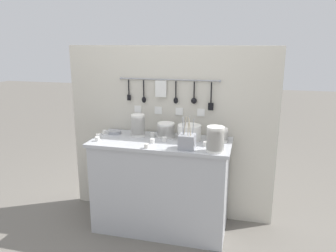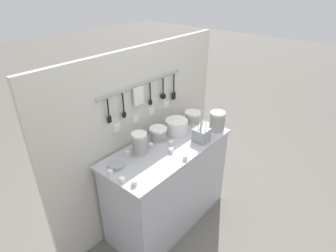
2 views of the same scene
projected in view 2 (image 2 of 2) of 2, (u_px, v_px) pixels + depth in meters
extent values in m
plane|color=#666059|center=(168.00, 217.00, 2.90)|extent=(20.00, 20.00, 0.00)
cube|color=#ADAFB5|center=(168.00, 148.00, 2.49)|extent=(1.26, 0.56, 0.03)
cube|color=#ADAFB5|center=(168.00, 186.00, 2.70)|extent=(1.21, 0.53, 0.83)
cube|color=beige|center=(143.00, 136.00, 2.67)|extent=(2.06, 0.04, 1.70)
cylinder|color=#93969E|center=(143.00, 84.00, 2.40)|extent=(0.96, 0.01, 0.01)
sphere|color=#93969E|center=(97.00, 101.00, 2.08)|extent=(0.02, 0.02, 0.02)
sphere|color=#93969E|center=(178.00, 71.00, 2.72)|extent=(0.02, 0.02, 0.02)
cylinder|color=black|center=(108.00, 108.00, 2.17)|extent=(0.01, 0.01, 0.15)
cube|color=black|center=(109.00, 120.00, 2.22)|extent=(0.04, 0.01, 0.06)
cylinder|color=#93969E|center=(106.00, 98.00, 2.14)|extent=(0.01, 0.01, 0.02)
cylinder|color=black|center=(123.00, 103.00, 2.27)|extent=(0.01, 0.01, 0.16)
ellipsoid|color=black|center=(124.00, 115.00, 2.33)|extent=(0.04, 0.02, 0.06)
cylinder|color=#93969E|center=(121.00, 92.00, 2.24)|extent=(0.01, 0.01, 0.02)
cube|color=silver|center=(138.00, 96.00, 2.39)|extent=(0.11, 0.02, 0.16)
cylinder|color=#93969E|center=(137.00, 87.00, 2.35)|extent=(0.01, 0.01, 0.02)
cylinder|color=black|center=(150.00, 92.00, 2.49)|extent=(0.01, 0.01, 0.16)
ellipsoid|color=black|center=(151.00, 102.00, 2.54)|extent=(0.04, 0.02, 0.06)
cylinder|color=#93969E|center=(149.00, 82.00, 2.45)|extent=(0.01, 0.01, 0.02)
cylinder|color=black|center=(163.00, 86.00, 2.60)|extent=(0.01, 0.01, 0.16)
sphere|color=black|center=(163.00, 96.00, 2.65)|extent=(0.06, 0.06, 0.06)
cylinder|color=#93969E|center=(162.00, 77.00, 2.57)|extent=(0.00, 0.01, 0.02)
cylinder|color=black|center=(174.00, 84.00, 2.72)|extent=(0.01, 0.01, 0.20)
cube|color=black|center=(174.00, 96.00, 2.78)|extent=(0.05, 0.01, 0.07)
cylinder|color=#93969E|center=(173.00, 73.00, 2.68)|extent=(0.01, 0.01, 0.02)
cube|color=white|center=(117.00, 128.00, 2.34)|extent=(0.07, 0.01, 0.07)
cube|color=white|center=(135.00, 119.00, 2.48)|extent=(0.07, 0.01, 0.07)
cube|color=white|center=(151.00, 111.00, 2.62)|extent=(0.07, 0.01, 0.07)
cube|color=white|center=(166.00, 104.00, 2.76)|extent=(0.07, 0.01, 0.07)
cylinder|color=silver|center=(216.00, 130.00, 2.71)|extent=(0.14, 0.14, 0.04)
cylinder|color=silver|center=(217.00, 128.00, 2.70)|extent=(0.14, 0.14, 0.04)
cylinder|color=silver|center=(217.00, 125.00, 2.69)|extent=(0.14, 0.14, 0.04)
cylinder|color=silver|center=(217.00, 123.00, 2.68)|extent=(0.14, 0.14, 0.04)
cylinder|color=silver|center=(217.00, 121.00, 2.66)|extent=(0.14, 0.14, 0.04)
cylinder|color=silver|center=(217.00, 119.00, 2.65)|extent=(0.14, 0.14, 0.04)
cylinder|color=silver|center=(218.00, 116.00, 2.64)|extent=(0.14, 0.14, 0.04)
cylinder|color=silver|center=(218.00, 114.00, 2.63)|extent=(0.14, 0.14, 0.04)
cylinder|color=silver|center=(158.00, 139.00, 2.56)|extent=(0.16, 0.16, 0.04)
cylinder|color=silver|center=(158.00, 137.00, 2.55)|extent=(0.16, 0.16, 0.04)
cylinder|color=silver|center=(158.00, 135.00, 2.54)|extent=(0.16, 0.16, 0.04)
cylinder|color=silver|center=(158.00, 132.00, 2.52)|extent=(0.16, 0.16, 0.04)
cylinder|color=silver|center=(158.00, 130.00, 2.51)|extent=(0.16, 0.16, 0.04)
cylinder|color=silver|center=(140.00, 152.00, 2.36)|extent=(0.13, 0.13, 0.04)
cylinder|color=silver|center=(140.00, 150.00, 2.35)|extent=(0.13, 0.13, 0.04)
cylinder|color=silver|center=(140.00, 148.00, 2.34)|extent=(0.13, 0.13, 0.04)
cylinder|color=silver|center=(140.00, 145.00, 2.33)|extent=(0.13, 0.13, 0.04)
cylinder|color=silver|center=(140.00, 143.00, 2.32)|extent=(0.13, 0.13, 0.04)
cylinder|color=silver|center=(139.00, 141.00, 2.31)|extent=(0.13, 0.13, 0.04)
cylinder|color=silver|center=(139.00, 138.00, 2.30)|extent=(0.13, 0.13, 0.04)
cylinder|color=silver|center=(139.00, 136.00, 2.29)|extent=(0.13, 0.13, 0.04)
cylinder|color=silver|center=(193.00, 121.00, 2.87)|extent=(0.16, 0.16, 0.05)
cylinder|color=silver|center=(193.00, 119.00, 2.86)|extent=(0.16, 0.16, 0.05)
cylinder|color=silver|center=(193.00, 116.00, 2.85)|extent=(0.16, 0.16, 0.05)
cylinder|color=silver|center=(193.00, 114.00, 2.83)|extent=(0.16, 0.16, 0.05)
cylinder|color=silver|center=(176.00, 132.00, 2.70)|extent=(0.21, 0.21, 0.01)
cylinder|color=silver|center=(176.00, 131.00, 2.70)|extent=(0.21, 0.21, 0.01)
cylinder|color=silver|center=(176.00, 130.00, 2.69)|extent=(0.21, 0.21, 0.01)
cylinder|color=silver|center=(176.00, 129.00, 2.69)|extent=(0.21, 0.21, 0.01)
cylinder|color=silver|center=(177.00, 128.00, 2.68)|extent=(0.21, 0.21, 0.01)
cylinder|color=silver|center=(177.00, 127.00, 2.68)|extent=(0.21, 0.21, 0.01)
cylinder|color=silver|center=(177.00, 126.00, 2.67)|extent=(0.21, 0.21, 0.01)
cylinder|color=silver|center=(177.00, 125.00, 2.67)|extent=(0.21, 0.21, 0.01)
cylinder|color=silver|center=(177.00, 124.00, 2.66)|extent=(0.21, 0.21, 0.01)
cylinder|color=silver|center=(177.00, 123.00, 2.66)|extent=(0.21, 0.21, 0.01)
cylinder|color=silver|center=(177.00, 122.00, 2.65)|extent=(0.21, 0.21, 0.01)
cylinder|color=silver|center=(177.00, 121.00, 2.65)|extent=(0.21, 0.21, 0.01)
cylinder|color=silver|center=(177.00, 120.00, 2.64)|extent=(0.21, 0.21, 0.01)
cylinder|color=#93969E|center=(116.00, 165.00, 2.21)|extent=(0.12, 0.12, 0.03)
cube|color=#93969E|center=(201.00, 135.00, 2.54)|extent=(0.13, 0.13, 0.12)
cylinder|color=#C6B793|center=(206.00, 127.00, 2.49)|extent=(0.01, 0.02, 0.17)
cylinder|color=#C6B793|center=(201.00, 125.00, 2.48)|extent=(0.03, 0.03, 0.21)
cylinder|color=#93969E|center=(201.00, 127.00, 2.47)|extent=(0.01, 0.01, 0.21)
cylinder|color=#C6B793|center=(206.00, 124.00, 2.50)|extent=(0.04, 0.01, 0.21)
cylinder|color=#93969E|center=(201.00, 128.00, 2.47)|extent=(0.03, 0.03, 0.18)
cylinder|color=#93969E|center=(201.00, 124.00, 2.50)|extent=(0.03, 0.02, 0.22)
cylinder|color=#93969E|center=(202.00, 123.00, 2.55)|extent=(0.02, 0.02, 0.19)
cylinder|color=#93969E|center=(199.00, 126.00, 2.48)|extent=(0.01, 0.02, 0.21)
cylinder|color=silver|center=(185.00, 157.00, 2.30)|extent=(0.04, 0.04, 0.04)
cylinder|color=silver|center=(171.00, 150.00, 2.39)|extent=(0.04, 0.04, 0.04)
cylinder|color=silver|center=(171.00, 143.00, 2.50)|extent=(0.04, 0.04, 0.04)
cylinder|color=silver|center=(180.00, 122.00, 2.86)|extent=(0.04, 0.04, 0.04)
cylinder|color=silver|center=(128.00, 153.00, 2.35)|extent=(0.04, 0.04, 0.04)
cylinder|color=silver|center=(151.00, 146.00, 2.46)|extent=(0.04, 0.04, 0.04)
cylinder|color=silver|center=(110.00, 172.00, 2.13)|extent=(0.04, 0.04, 0.04)
cylinder|color=silver|center=(200.00, 129.00, 2.72)|extent=(0.04, 0.04, 0.04)
cylinder|color=silver|center=(122.00, 180.00, 2.05)|extent=(0.04, 0.04, 0.04)
cylinder|color=silver|center=(134.00, 183.00, 2.02)|extent=(0.04, 0.04, 0.04)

